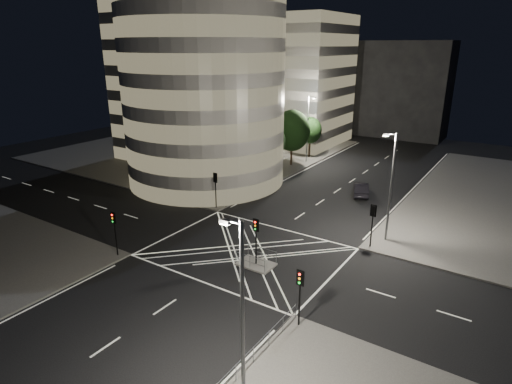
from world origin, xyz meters
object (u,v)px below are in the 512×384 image
Objects in this scene: street_lamp_right_far at (391,184)px; sedan at (361,189)px; traffic_signal_nr at (300,287)px; street_lamp_left_far at (308,127)px; central_island at (256,264)px; street_lamp_right_near at (241,312)px; traffic_signal_fl at (215,184)px; traffic_signal_nl at (114,225)px; street_lamp_left_near at (238,150)px; traffic_signal_fr at (373,218)px; traffic_signal_island at (256,233)px.

sedan is (-6.44, 11.06, -4.75)m from street_lamp_right_far.
traffic_signal_nr is 0.40× the size of street_lamp_left_far.
street_lamp_right_far is at bearing -48.06° from street_lamp_left_far.
street_lamp_right_far is (7.44, 10.50, 5.47)m from central_island.
street_lamp_right_near is 34.99m from sedan.
street_lamp_left_far is 2.10× the size of sedan.
street_lamp_left_far is at bearing 109.95° from central_island.
traffic_signal_nr is at bearing -37.69° from traffic_signal_fl.
sedan is at bearing 100.71° from street_lamp_right_near.
traffic_signal_fl is at bearing 90.00° from traffic_signal_nl.
street_lamp_left_near is (-18.24, 18.80, 2.63)m from traffic_signal_nr.
traffic_signal_fr is at bearing 37.69° from traffic_signal_nl.
street_lamp_left_far reaches higher than sedan.
traffic_signal_island is 33.61m from street_lamp_left_far.
traffic_signal_fl is at bearing 142.31° from traffic_signal_nr.
traffic_signal_nr is (6.80, -5.30, 2.84)m from central_island.
street_lamp_right_far is at bearing 90.00° from street_lamp_right_near.
traffic_signal_fl is 27.79m from street_lamp_right_near.
traffic_signal_island is 0.40× the size of street_lamp_left_far.
street_lamp_left_near is 19.11m from street_lamp_right_far.
traffic_signal_fr is 20.97m from street_lamp_right_near.
street_lamp_left_far is 16.61m from sedan.
street_lamp_left_far is (-18.24, 23.20, 2.63)m from traffic_signal_fr.
traffic_signal_island is (0.00, 0.00, 2.84)m from central_island.
traffic_signal_island is at bearing -125.30° from street_lamp_right_far.
street_lamp_left_near reaches higher than traffic_signal_island.
traffic_signal_island is at bearing -37.54° from traffic_signal_fl.
traffic_signal_nl is at bearing 180.00° from traffic_signal_nr.
street_lamp_right_near is at bearing -88.25° from traffic_signal_fr.
sedan is (-5.81, 13.26, -2.13)m from traffic_signal_fr.
street_lamp_right_far reaches higher than traffic_signal_island.
traffic_signal_fr is at bearing -15.92° from street_lamp_left_near.
central_island is at bearing -129.33° from traffic_signal_fr.
street_lamp_left_near is 1.00× the size of street_lamp_right_far.
traffic_signal_island is at bearing 26.14° from traffic_signal_nl.
traffic_signal_nl is 19.78m from street_lamp_right_near.
street_lamp_right_near is (7.44, -12.50, 5.47)m from central_island.
traffic_signal_fl is 23.36m from street_lamp_left_far.
street_lamp_left_near is 32.13m from street_lamp_right_near.
traffic_signal_fl is 5.86m from street_lamp_left_near.
street_lamp_left_near is (-0.64, 5.20, 2.63)m from traffic_signal_fl.
street_lamp_left_far reaches higher than traffic_signal_island.
traffic_signal_fl is 1.00× the size of traffic_signal_nl.
street_lamp_left_near and street_lamp_left_far have the same top height.
central_island is 0.30× the size of street_lamp_right_far.
street_lamp_left_far is 1.00× the size of street_lamp_right_far.
traffic_signal_nr is at bearing -45.87° from street_lamp_left_near.
traffic_signal_island is (10.80, 5.30, 0.00)m from traffic_signal_nl.
traffic_signal_island is at bearing 120.75° from street_lamp_right_near.
street_lamp_left_near is at bearing 11.36° from sedan.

